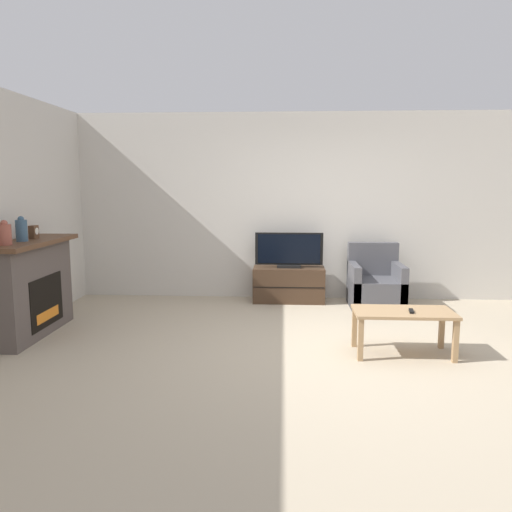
# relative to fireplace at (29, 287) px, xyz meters

# --- Properties ---
(ground_plane) EXTENTS (24.00, 24.00, 0.00)m
(ground_plane) POSITION_rel_fireplace_xyz_m (3.28, -0.39, -0.54)
(ground_plane) COLOR tan
(wall_back) EXTENTS (12.00, 0.06, 2.70)m
(wall_back) POSITION_rel_fireplace_xyz_m (3.28, 2.06, 0.81)
(wall_back) COLOR beige
(wall_back) RESTS_ON ground
(fireplace) EXTENTS (0.51, 1.45, 1.07)m
(fireplace) POSITION_rel_fireplace_xyz_m (0.00, 0.00, 0.00)
(fireplace) COLOR #564C47
(fireplace) RESTS_ON ground
(mantel_vase_left) EXTENTS (0.13, 0.13, 0.25)m
(mantel_vase_left) POSITION_rel_fireplace_xyz_m (0.02, -0.44, 0.64)
(mantel_vase_left) COLOR #994C3D
(mantel_vase_left) RESTS_ON fireplace
(mantel_vase_centre_left) EXTENTS (0.12, 0.12, 0.27)m
(mantel_vase_centre_left) POSITION_rel_fireplace_xyz_m (0.02, -0.11, 0.65)
(mantel_vase_centre_left) COLOR #385670
(mantel_vase_centre_left) RESTS_ON fireplace
(mantel_clock) EXTENTS (0.08, 0.11, 0.15)m
(mantel_clock) POSITION_rel_fireplace_xyz_m (0.02, 0.15, 0.60)
(mantel_clock) COLOR brown
(mantel_clock) RESTS_ON fireplace
(tv_stand) EXTENTS (1.02, 0.44, 0.50)m
(tv_stand) POSITION_rel_fireplace_xyz_m (2.90, 1.77, -0.30)
(tv_stand) COLOR #422D1E
(tv_stand) RESTS_ON ground
(tv) EXTENTS (0.96, 0.18, 0.50)m
(tv) POSITION_rel_fireplace_xyz_m (2.90, 1.77, 0.18)
(tv) COLOR black
(tv) RESTS_ON tv_stand
(armchair) EXTENTS (0.70, 0.76, 0.86)m
(armchair) POSITION_rel_fireplace_xyz_m (4.09, 1.52, -0.26)
(armchair) COLOR #4C4C51
(armchair) RESTS_ON ground
(coffee_table) EXTENTS (0.97, 0.50, 0.44)m
(coffee_table) POSITION_rel_fireplace_xyz_m (4.01, -0.42, -0.16)
(coffee_table) COLOR #A37F56
(coffee_table) RESTS_ON ground
(remote) EXTENTS (0.06, 0.15, 0.02)m
(remote) POSITION_rel_fireplace_xyz_m (4.07, -0.47, -0.09)
(remote) COLOR black
(remote) RESTS_ON coffee_table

